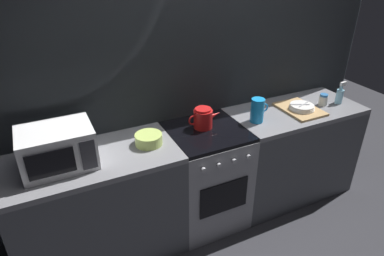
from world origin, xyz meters
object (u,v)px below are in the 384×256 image
(pitcher, at_px, (258,110))
(mixing_bowl, at_px, (148,139))
(stove_unit, at_px, (206,177))
(spray_bottle, at_px, (340,95))
(microwave, at_px, (57,148))
(spice_jar, at_px, (323,100))
(dish_pile, at_px, (301,108))
(kettle, at_px, (203,118))

(pitcher, bearing_deg, mixing_bowl, 177.03)
(stove_unit, bearing_deg, spray_bottle, -2.90)
(microwave, height_order, spray_bottle, microwave)
(stove_unit, height_order, mixing_bowl, mixing_bowl)
(spray_bottle, bearing_deg, spice_jar, 168.68)
(microwave, xyz_separation_m, spice_jar, (2.27, -0.03, -0.08))
(microwave, height_order, spice_jar, microwave)
(dish_pile, bearing_deg, kettle, 173.71)
(stove_unit, distance_m, dish_pile, 1.03)
(pitcher, height_order, spray_bottle, spray_bottle)
(pitcher, bearing_deg, dish_pile, -0.03)
(spray_bottle, bearing_deg, mixing_bowl, 177.70)
(stove_unit, bearing_deg, dish_pile, -2.70)
(microwave, bearing_deg, pitcher, -1.42)
(microwave, xyz_separation_m, spray_bottle, (2.43, -0.06, -0.06))
(spray_bottle, bearing_deg, stove_unit, 177.10)
(mixing_bowl, xyz_separation_m, dish_pile, (1.39, -0.05, -0.02))
(microwave, bearing_deg, dish_pile, -1.10)
(kettle, height_order, pitcher, pitcher)
(pitcher, xyz_separation_m, dish_pile, (0.47, -0.00, -0.08))
(mixing_bowl, distance_m, spray_bottle, 1.82)
(stove_unit, distance_m, microwave, 1.24)
(dish_pile, relative_size, spice_jar, 3.81)
(microwave, bearing_deg, kettle, 3.26)
(dish_pile, bearing_deg, microwave, 178.90)
(pitcher, bearing_deg, spice_jar, 0.57)
(spice_jar, height_order, spray_bottle, spray_bottle)
(pitcher, xyz_separation_m, spice_jar, (0.73, 0.01, -0.05))
(spice_jar, bearing_deg, dish_pile, -178.36)
(stove_unit, xyz_separation_m, pitcher, (0.44, -0.04, 0.55))
(dish_pile, bearing_deg, spray_bottle, -3.33)
(kettle, bearing_deg, spice_jar, -4.52)
(spice_jar, xyz_separation_m, spray_bottle, (0.16, -0.03, 0.03))
(microwave, distance_m, pitcher, 1.54)
(spray_bottle, bearing_deg, dish_pile, 176.67)
(mixing_bowl, distance_m, dish_pile, 1.39)
(mixing_bowl, height_order, spice_jar, spice_jar)
(mixing_bowl, xyz_separation_m, spice_jar, (1.65, -0.04, 0.01))
(spice_jar, bearing_deg, pitcher, -179.43)
(dish_pile, bearing_deg, stove_unit, 177.30)
(spray_bottle, bearing_deg, pitcher, 178.39)
(microwave, bearing_deg, spray_bottle, -1.49)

